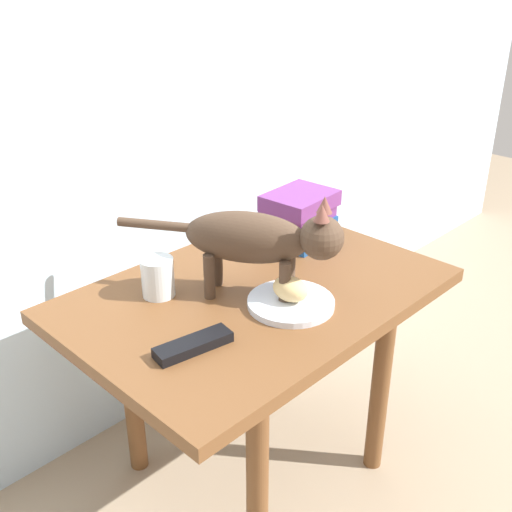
% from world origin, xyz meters
% --- Properties ---
extents(ground_plane, '(6.00, 6.00, 0.00)m').
position_xyz_m(ground_plane, '(0.00, 0.00, 0.00)').
color(ground_plane, gray).
extents(side_table, '(0.81, 0.56, 0.51)m').
position_xyz_m(side_table, '(0.00, 0.00, 0.44)').
color(side_table, brown).
rests_on(side_table, ground).
extents(plate, '(0.18, 0.18, 0.01)m').
position_xyz_m(plate, '(0.00, -0.10, 0.51)').
color(plate, silver).
rests_on(plate, side_table).
extents(bread_roll, '(0.06, 0.08, 0.05)m').
position_xyz_m(bread_roll, '(-0.00, -0.10, 0.55)').
color(bread_roll, '#E0BC7A').
rests_on(bread_roll, plate).
extents(cat, '(0.28, 0.42, 0.23)m').
position_xyz_m(cat, '(-0.01, -0.03, 0.64)').
color(cat, '#4C3828').
rests_on(cat, side_table).
extents(book_stack, '(0.18, 0.16, 0.13)m').
position_xyz_m(book_stack, '(0.26, 0.11, 0.57)').
color(book_stack, '#1E4C8C').
rests_on(book_stack, side_table).
extents(candle_jar, '(0.07, 0.07, 0.08)m').
position_xyz_m(candle_jar, '(-0.16, 0.13, 0.55)').
color(candle_jar, silver).
rests_on(candle_jar, side_table).
extents(tv_remote, '(0.16, 0.07, 0.02)m').
position_xyz_m(tv_remote, '(-0.24, -0.08, 0.52)').
color(tv_remote, black).
rests_on(tv_remote, side_table).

